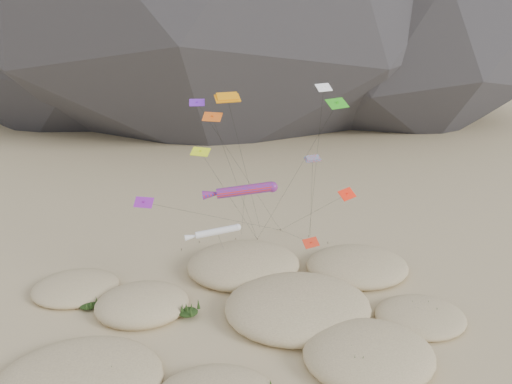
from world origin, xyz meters
The scene contains 9 objects.
ground centered at (0.00, 0.00, 0.00)m, with size 500.00×500.00×0.00m, color #CCB789.
dunes centered at (-0.30, 4.93, 0.74)m, with size 49.41×34.62×3.94m.
dune_grass centered at (-1.09, 3.23, 0.82)m, with size 42.76×30.08×1.46m.
kite_stakes centered at (2.09, 23.84, 0.15)m, with size 21.30×5.43×0.30m.
rainbow_tube_kite centered at (-1.14, 10.01, 13.26)m, with size 8.54×17.11×14.21m.
white_tube_kite centered at (-4.40, 9.38, 8.60)m, with size 6.52×11.72×9.25m.
orange_parafoil centered at (-2.36, 12.47, 23.06)m, with size 7.17×17.13×23.84m.
multi_parafoil centered at (7.50, 12.78, 15.67)m, with size 4.17×12.98×16.30m.
delta_kites centered at (1.92, 12.57, 16.90)m, with size 25.62×23.53×24.15m.
Camera 1 is at (-5.83, -42.18, 32.84)m, focal length 35.00 mm.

